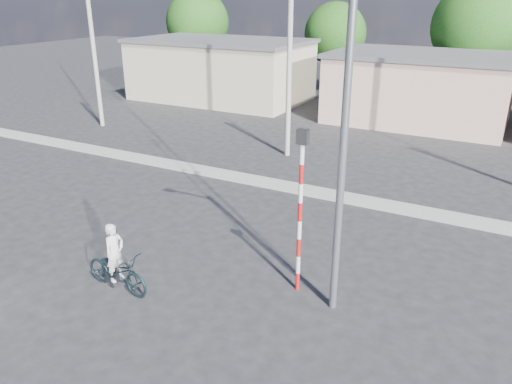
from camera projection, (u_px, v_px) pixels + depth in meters
The scene contains 9 objects.
ground_plane at pixel (166, 285), 13.43m from camera, with size 120.00×120.00×0.00m, color #252527.
median at pixel (290, 187), 19.93m from camera, with size 40.00×0.80×0.16m, color #99968E.
bicycle at pixel (117, 271), 13.06m from camera, with size 0.73×2.08×1.09m, color black.
cyclist at pixel (116, 262), 12.97m from camera, with size 0.58×0.38×1.59m, color silver.
traffic_pole at pixel (300, 199), 12.28m from camera, with size 0.28×0.18×4.36m.
streetlight at pixel (339, 111), 10.73m from camera, with size 2.34×0.22×9.00m.
building_row at pixel (404, 84), 30.11m from camera, with size 37.80×7.30×4.44m.
tree_row at pixel (383, 29), 35.99m from camera, with size 34.13×7.32×8.10m.
utility_poles at pixel (406, 78), 20.28m from camera, with size 35.40×0.24×8.00m.
Camera 1 is at (7.61, -8.99, 7.35)m, focal length 35.00 mm.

